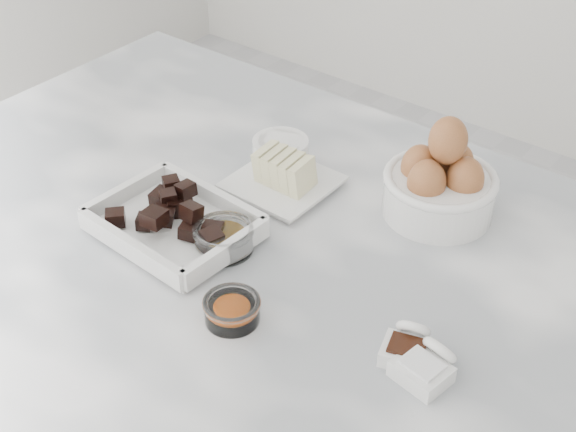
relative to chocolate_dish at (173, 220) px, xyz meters
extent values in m
cube|color=white|center=(0.11, 0.05, -0.04)|extent=(1.20, 0.80, 0.04)
cube|color=white|center=(0.00, 0.00, -0.02)|extent=(0.20, 0.16, 0.01)
cube|color=white|center=(0.05, 0.17, -0.02)|extent=(0.12, 0.12, 0.01)
cube|color=white|center=(0.05, 0.17, -0.01)|extent=(0.14, 0.14, 0.00)
cylinder|color=white|center=(0.01, 0.21, 0.00)|extent=(0.08, 0.08, 0.05)
cylinder|color=white|center=(0.01, 0.21, 0.02)|extent=(0.07, 0.07, 0.01)
cylinder|color=white|center=(0.25, 0.26, 0.01)|extent=(0.15, 0.15, 0.06)
torus|color=white|center=(0.25, 0.26, 0.03)|extent=(0.16, 0.16, 0.01)
ellipsoid|color=#A76136|center=(0.28, 0.26, 0.04)|extent=(0.05, 0.05, 0.07)
ellipsoid|color=#A76136|center=(0.22, 0.25, 0.04)|extent=(0.05, 0.05, 0.07)
ellipsoid|color=#A76136|center=(0.26, 0.29, 0.04)|extent=(0.05, 0.05, 0.07)
ellipsoid|color=#A76136|center=(0.25, 0.23, 0.04)|extent=(0.05, 0.05, 0.07)
ellipsoid|color=#A76136|center=(0.25, 0.26, 0.09)|extent=(0.05, 0.05, 0.07)
cylinder|color=white|center=(0.07, 0.02, -0.01)|extent=(0.08, 0.08, 0.03)
torus|color=white|center=(0.07, 0.02, 0.01)|extent=(0.08, 0.08, 0.01)
cylinder|color=orange|center=(0.07, 0.02, -0.01)|extent=(0.06, 0.06, 0.01)
cylinder|color=white|center=(0.17, -0.08, -0.01)|extent=(0.07, 0.07, 0.03)
torus|color=white|center=(0.17, -0.08, 0.00)|extent=(0.07, 0.07, 0.01)
ellipsoid|color=#F75107|center=(0.17, -0.08, -0.01)|extent=(0.04, 0.04, 0.02)
cube|color=white|center=(0.36, -0.01, -0.01)|extent=(0.06, 0.06, 0.02)
cube|color=black|center=(0.36, -0.01, 0.00)|extent=(0.05, 0.04, 0.00)
torus|color=white|center=(0.35, 0.02, 0.00)|extent=(0.05, 0.04, 0.04)
cube|color=white|center=(0.39, -0.02, -0.01)|extent=(0.06, 0.06, 0.02)
cube|color=white|center=(0.39, -0.02, 0.00)|extent=(0.05, 0.04, 0.00)
torus|color=white|center=(0.39, 0.01, 0.00)|extent=(0.05, 0.04, 0.04)
camera|label=1|loc=(0.64, -0.57, 0.63)|focal=50.00mm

